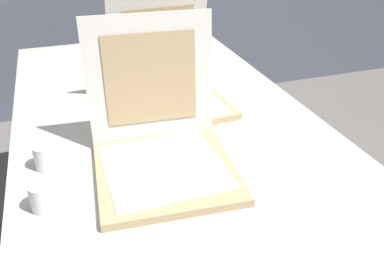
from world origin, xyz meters
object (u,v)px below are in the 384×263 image
Objects in this scene: pizza_box_front at (162,149)px; cup_white_near_left at (43,196)px; table at (172,139)px; pizza_box_middle at (169,90)px; cup_white_near_center at (45,156)px.

pizza_box_front is 0.33m from cup_white_near_left.
pizza_box_middle reaches higher than table.
table is 28.73× the size of cup_white_near_center.
pizza_box_front is (-0.09, -0.21, 0.10)m from table.
cup_white_near_left reaches higher than table.
cup_white_near_left is at bearing -93.19° from cup_white_near_center.
pizza_box_front reaches higher than cup_white_near_center.
pizza_box_middle reaches higher than cup_white_near_left.
pizza_box_middle is (0.13, 0.38, -0.00)m from pizza_box_front.
cup_white_near_center and cup_white_near_left have the same top height.
pizza_box_front is at bearing -17.74° from cup_white_near_center.
pizza_box_front reaches higher than cup_white_near_left.
cup_white_near_left is (-0.44, -0.46, -0.02)m from pizza_box_middle.
cup_white_near_left is at bearing -138.16° from pizza_box_middle.
pizza_box_front reaches higher than pizza_box_middle.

